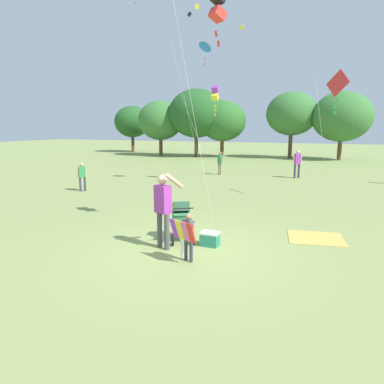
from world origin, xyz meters
TOP-DOWN VIEW (x-y plane):
  - ground_plane at (0.00, 0.00)m, footprint 120.00×120.00m
  - treeline_distant at (-7.24, 26.11)m, footprint 27.23×7.69m
  - child_with_butterfly_kite at (0.33, -0.66)m, footprint 0.69×0.48m
  - person_adult_flyer at (-0.55, -0.08)m, footprint 0.70×0.53m
  - stroller at (-0.40, 0.65)m, footprint 0.85×1.09m
  - kite_adult_black at (0.24, 1.46)m, footprint 0.78×1.66m
  - kite_orange_delta at (-2.99, 9.11)m, footprint 0.94×3.03m
  - kite_green_novelty at (3.00, 7.26)m, footprint 0.96×4.32m
  - kite_blue_high at (-2.77, 10.02)m, footprint 0.52×3.63m
  - person_sitting_far at (-7.54, 5.37)m, footprint 0.32×0.34m
  - person_kid_running at (-3.52, 13.28)m, footprint 0.36×0.34m
  - person_back_turned at (1.08, 13.51)m, footprint 0.43×0.39m
  - picnic_blanket at (2.83, 2.15)m, footprint 1.59×1.43m
  - cooler_box at (0.43, 0.52)m, footprint 0.45×0.33m

SIDE VIEW (x-z plane):
  - ground_plane at x=0.00m, z-range 0.00..0.00m
  - picnic_blanket at x=2.83m, z-range 0.00..0.02m
  - cooler_box at x=0.43m, z-range 0.00..0.35m
  - stroller at x=-0.40m, z-range 0.09..1.12m
  - child_with_butterfly_kite at x=0.33m, z-range 0.11..1.19m
  - person_sitting_far at x=-7.54m, z-range 0.12..1.44m
  - person_kid_running at x=-3.52m, z-range 0.13..1.54m
  - person_back_turned at x=1.08m, z-range 0.15..1.78m
  - person_adult_flyer at x=-0.55m, z-range 0.15..2.03m
  - treeline_distant at x=-7.24m, z-range 0.56..7.13m
  - kite_green_novelty at x=3.00m, z-range 1.86..6.94m
  - kite_blue_high at x=-2.77m, z-range 2.08..7.08m
  - kite_adult_black at x=0.24m, z-range 2.71..8.93m
  - kite_orange_delta at x=-2.99m, z-range 3.14..10.03m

